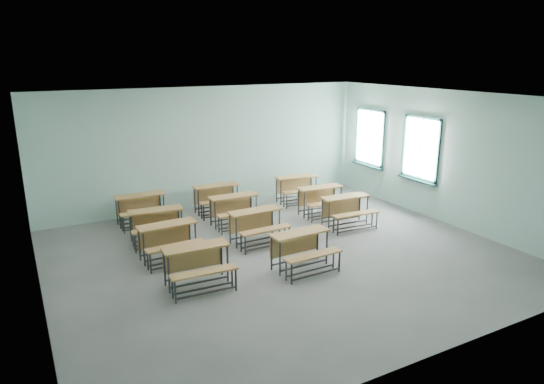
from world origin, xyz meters
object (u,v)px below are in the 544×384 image
at_px(desk_unit_r2c1, 235,206).
at_px(desk_unit_r0c0, 198,261).
at_px(desk_unit_r1c1, 257,222).
at_px(desk_unit_r3c0, 141,205).
at_px(desk_unit_r3c1, 218,195).
at_px(desk_unit_r3c2, 298,185).
at_px(desk_unit_r1c2, 347,207).
at_px(desk_unit_r0c1, 303,245).
at_px(desk_unit_r1c0, 169,237).
at_px(desk_unit_r2c2, 322,197).
at_px(desk_unit_r2c0, 157,221).

bearing_deg(desk_unit_r2c1, desk_unit_r0c0, -124.90).
distance_m(desk_unit_r0c0, desk_unit_r1c1, 2.29).
relative_size(desk_unit_r3c0, desk_unit_r3c1, 0.98).
relative_size(desk_unit_r1c1, desk_unit_r3c0, 1.02).
bearing_deg(desk_unit_r2c1, desk_unit_r3c1, 91.13).
bearing_deg(desk_unit_r0c0, desk_unit_r3c0, 93.82).
relative_size(desk_unit_r3c1, desk_unit_r3c2, 0.96).
bearing_deg(desk_unit_r1c1, desk_unit_r1c2, -3.64).
xyz_separation_m(desk_unit_r0c1, desk_unit_r1c0, (-2.10, 1.65, 0.00)).
distance_m(desk_unit_r2c2, desk_unit_r3c0, 4.49).
bearing_deg(desk_unit_r1c2, desk_unit_r3c0, 154.04).
distance_m(desk_unit_r3c1, desk_unit_r3c2, 2.33).
height_order(desk_unit_r0c1, desk_unit_r2c2, same).
height_order(desk_unit_r0c0, desk_unit_r3c1, same).
distance_m(desk_unit_r0c1, desk_unit_r3c1, 4.00).
relative_size(desk_unit_r0c0, desk_unit_r2c1, 1.02).
bearing_deg(desk_unit_r1c0, desk_unit_r1c2, -3.48).
xyz_separation_m(desk_unit_r1c1, desk_unit_r2c0, (-1.90, 1.09, 0.00)).
relative_size(desk_unit_r1c1, desk_unit_r1c2, 0.98).
relative_size(desk_unit_r2c1, desk_unit_r3c1, 0.99).
bearing_deg(desk_unit_r0c1, desk_unit_r3c1, 89.72).
bearing_deg(desk_unit_r2c1, desk_unit_r1c0, -147.06).
height_order(desk_unit_r2c1, desk_unit_r2c2, same).
bearing_deg(desk_unit_r3c0, desk_unit_r1c1, -51.92).
relative_size(desk_unit_r2c1, desk_unit_r3c2, 0.94).
height_order(desk_unit_r0c0, desk_unit_r1c2, same).
relative_size(desk_unit_r1c2, desk_unit_r2c0, 0.98).
distance_m(desk_unit_r2c0, desk_unit_r2c1, 1.96).
height_order(desk_unit_r0c1, desk_unit_r3c2, same).
distance_m(desk_unit_r1c2, desk_unit_r2c2, 1.01).
bearing_deg(desk_unit_r1c1, desk_unit_r0c1, -86.81).
bearing_deg(desk_unit_r2c0, desk_unit_r3c0, 95.98).
relative_size(desk_unit_r0c0, desk_unit_r2c2, 0.99).
xyz_separation_m(desk_unit_r0c0, desk_unit_r3c0, (-0.05, 3.77, 0.00)).
distance_m(desk_unit_r0c1, desk_unit_r1c1, 1.63).
bearing_deg(desk_unit_r0c1, desk_unit_r2c0, 125.48).
bearing_deg(desk_unit_r3c2, desk_unit_r3c0, -176.05).
relative_size(desk_unit_r1c2, desk_unit_r2c1, 1.03).
bearing_deg(desk_unit_r2c2, desk_unit_r2c0, -177.92).
distance_m(desk_unit_r2c0, desk_unit_r2c2, 4.24).
bearing_deg(desk_unit_r3c1, desk_unit_r0c1, -86.28).
height_order(desk_unit_r0c0, desk_unit_r2c1, same).
bearing_deg(desk_unit_r0c1, desk_unit_r3c0, 115.33).
xyz_separation_m(desk_unit_r2c0, desk_unit_r3c0, (-0.00, 1.33, 0.00)).
xyz_separation_m(desk_unit_r1c0, desk_unit_r1c1, (1.95, -0.03, 0.00)).
bearing_deg(desk_unit_r2c0, desk_unit_r2c2, 3.80).
xyz_separation_m(desk_unit_r0c0, desk_unit_r1c0, (-0.09, 1.38, 0.00)).
distance_m(desk_unit_r1c0, desk_unit_r1c2, 4.32).
xyz_separation_m(desk_unit_r1c0, desk_unit_r3c1, (2.00, 2.35, 0.00)).
height_order(desk_unit_r1c1, desk_unit_r3c2, same).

